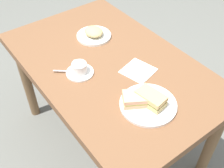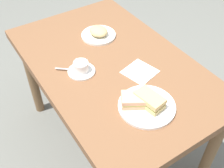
{
  "view_description": "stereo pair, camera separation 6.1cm",
  "coord_description": "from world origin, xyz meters",
  "views": [
    {
      "loc": [
        0.94,
        -0.69,
        1.67
      ],
      "look_at": [
        0.17,
        -0.11,
        0.74
      ],
      "focal_mm": 44.74,
      "sensor_mm": 36.0,
      "label": 1
    },
    {
      "loc": [
        0.98,
        -0.64,
        1.67
      ],
      "look_at": [
        0.17,
        -0.11,
        0.74
      ],
      "focal_mm": 44.74,
      "sensor_mm": 36.0,
      "label": 2
    }
  ],
  "objects": [
    {
      "name": "side_food_pile",
      "position": [
        -0.25,
        0.07,
        0.75
      ],
      "size": [
        0.12,
        0.1,
        0.04
      ],
      "primitive_type": "ellipsoid",
      "color": "tan",
      "rests_on": "side_plate"
    },
    {
      "name": "coffee_cup",
      "position": [
        -0.02,
        -0.17,
        0.75
      ],
      "size": [
        0.1,
        0.08,
        0.05
      ],
      "color": "white",
      "rests_on": "coffee_saucer"
    },
    {
      "name": "sandwich_back",
      "position": [
        0.32,
        -0.08,
        0.75
      ],
      "size": [
        0.14,
        0.16,
        0.05
      ],
      "color": "#E4AF80",
      "rests_on": "sandwich_plate"
    },
    {
      "name": "spoon",
      "position": [
        -0.07,
        -0.23,
        0.72
      ],
      "size": [
        0.07,
        0.08,
        0.01
      ],
      "color": "silver",
      "rests_on": "coffee_saucer"
    },
    {
      "name": "napkin",
      "position": [
        0.15,
        0.08,
        0.71
      ],
      "size": [
        0.18,
        0.18,
        0.0
      ],
      "primitive_type": "cube",
      "rotation": [
        0.0,
        0.0,
        0.25
      ],
      "color": "white",
      "rests_on": "dining_table"
    },
    {
      "name": "sandwich_front",
      "position": [
        0.36,
        -0.03,
        0.75
      ],
      "size": [
        0.14,
        0.1,
        0.06
      ],
      "color": "#D4BA75",
      "rests_on": "sandwich_plate"
    },
    {
      "name": "coffee_saucer",
      "position": [
        -0.02,
        -0.17,
        0.72
      ],
      "size": [
        0.14,
        0.14,
        0.01
      ],
      "primitive_type": "cylinder",
      "color": "white",
      "rests_on": "dining_table"
    },
    {
      "name": "dining_table",
      "position": [
        0.0,
        0.0,
        0.62
      ],
      "size": [
        1.24,
        0.78,
        0.71
      ],
      "color": "brown",
      "rests_on": "ground_plane"
    },
    {
      "name": "sandwich_plate",
      "position": [
        0.36,
        -0.04,
        0.72
      ],
      "size": [
        0.26,
        0.26,
        0.01
      ],
      "primitive_type": "cylinder",
      "color": "white",
      "rests_on": "dining_table"
    },
    {
      "name": "side_plate",
      "position": [
        -0.25,
        0.07,
        0.72
      ],
      "size": [
        0.21,
        0.21,
        0.01
      ],
      "primitive_type": "cylinder",
      "color": "white",
      "rests_on": "dining_table"
    },
    {
      "name": "ground_plane",
      "position": [
        0.0,
        0.0,
        0.0
      ],
      "size": [
        6.0,
        6.0,
        0.0
      ],
      "primitive_type": "plane",
      "color": "slate"
    }
  ]
}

